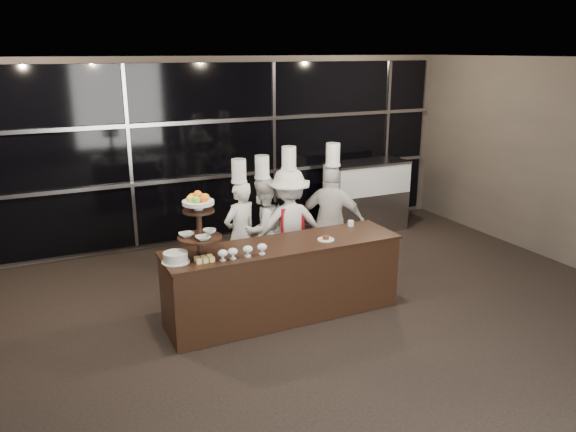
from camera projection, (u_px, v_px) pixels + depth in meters
name	position (u px, v px, depth m)	size (l,w,h in m)	color
room	(380.00, 245.00, 4.76)	(10.00, 10.00, 10.00)	black
window_wall	(205.00, 152.00, 9.04)	(8.60, 0.10, 2.80)	black
buffet_counter	(284.00, 280.00, 6.67)	(2.84, 0.74, 0.92)	black
display_stand	(199.00, 220.00, 6.01)	(0.48, 0.48, 0.74)	black
compotes	(241.00, 250.00, 6.08)	(0.57, 0.11, 0.12)	silver
layer_cake	(176.00, 257.00, 5.96)	(0.30, 0.30, 0.11)	white
pastry_squares	(204.00, 259.00, 5.98)	(0.20, 0.13, 0.05)	#F6D978
small_plate	(326.00, 239.00, 6.66)	(0.20, 0.20, 0.05)	white
chef_cup	(351.00, 223.00, 7.19)	(0.08, 0.08, 0.07)	white
display_case	(366.00, 193.00, 9.83)	(1.43, 0.63, 1.24)	#A5A5AA
chef_a	(240.00, 232.00, 7.49)	(0.61, 0.51, 1.74)	silver
chef_b	(263.00, 228.00, 7.69)	(0.84, 0.74, 1.75)	silver
chef_c	(289.00, 225.00, 7.62)	(1.09, 0.72, 1.88)	white
chef_d	(331.00, 221.00, 7.76)	(0.98, 0.88, 1.90)	silver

